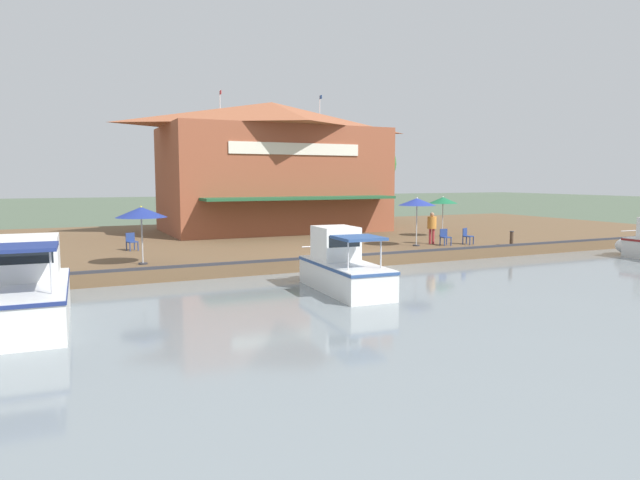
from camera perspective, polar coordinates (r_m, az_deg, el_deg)
ground_plane at (r=25.48m, az=3.66°, el=-2.99°), size 220.00×220.00×0.00m
quay_deck at (r=35.40m, az=-4.90°, el=0.06°), size 22.00×56.00×0.60m
quay_edge_fender at (r=25.47m, az=3.56°, el=-1.52°), size 0.20×50.40×0.10m
waterfront_restaurant at (r=38.29m, az=-4.78°, el=7.39°), size 10.27×14.61×9.11m
patio_umbrella_by_entrance at (r=23.92m, az=-17.45°, el=2.66°), size 2.02×2.02×2.36m
patio_umbrella_mid_patio_left at (r=34.83m, az=12.20°, el=3.89°), size 1.73×1.73×2.40m
patio_umbrella_mid_patio_right at (r=29.55m, az=9.67°, el=3.77°), size 1.90×1.90×2.50m
cafe_chair_far_corner_seat at (r=30.23m, az=12.38°, el=0.38°), size 0.47×0.47×0.85m
cafe_chair_beside_entrance at (r=28.84m, az=-18.34°, el=-0.06°), size 0.55×0.55×0.85m
cafe_chair_back_row_seat at (r=30.99m, az=14.49°, el=0.46°), size 0.58×0.58×0.85m
cafe_chair_mid_patio at (r=30.15m, az=2.07°, el=0.50°), size 0.55×0.55×0.85m
person_at_quay_edge at (r=30.71m, az=11.13°, el=1.56°), size 0.47×0.47×1.67m
motorboat_second_along at (r=17.94m, az=-27.25°, el=-4.59°), size 6.26×2.35×2.35m
motorboat_far_downstream at (r=20.62m, az=1.84°, el=-2.78°), size 5.64×2.00×2.24m
mooring_post at (r=31.16m, az=18.61°, el=0.19°), size 0.22×0.22×0.74m
tree_behind_restaurant at (r=47.10m, az=5.29°, el=7.49°), size 4.02×3.82×6.59m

